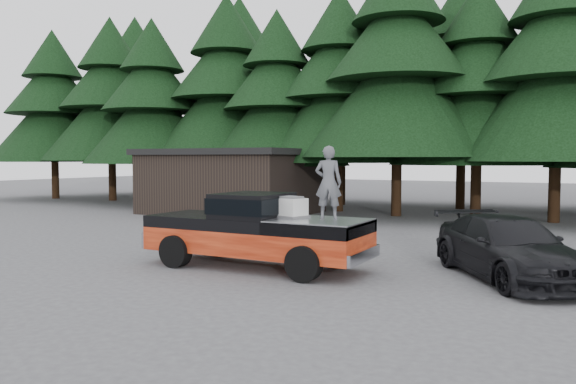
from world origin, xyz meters
The scene contains 8 objects.
ground centered at (0.00, 0.00, 0.00)m, with size 120.00×120.00×0.00m, color #47474A.
pickup_truck centered at (-0.23, 0.00, 0.67)m, with size 6.00×2.04×1.33m, color #D4481E, non-canonical shape.
truck_cab centered at (-0.33, 0.00, 1.62)m, with size 1.66×1.90×0.59m, color black.
air_compressor centered at (0.72, 0.12, 1.56)m, with size 0.68×0.56×0.47m, color silver.
man_on_bed centered at (1.66, 0.30, 2.23)m, with size 0.65×0.43×1.79m, color #505257.
parked_car centered at (5.67, 1.61, 0.73)m, with size 2.04×5.02×1.46m, color black.
utility_building centered at (-9.00, 12.00, 1.67)m, with size 8.40×6.40×3.30m.
treeline centered at (0.42, 17.20, 7.72)m, with size 60.15×16.05×17.50m.
Camera 1 is at (7.24, -12.26, 2.80)m, focal length 35.00 mm.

